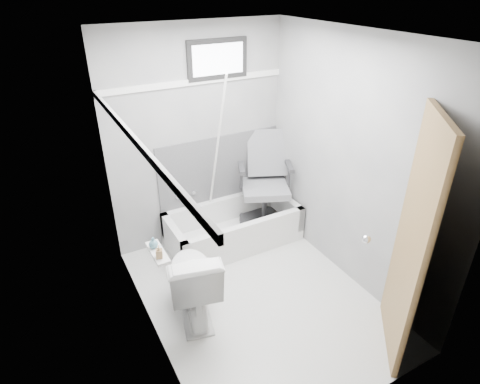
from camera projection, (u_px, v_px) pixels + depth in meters
floor at (257, 297)px, 3.91m from camera, size 2.60×2.60×0.00m
ceiling at (264, 35)px, 2.77m from camera, size 2.60×2.60×0.00m
wall_back at (198, 139)px, 4.34m from camera, size 2.00×0.02×2.40m
wall_front at (375, 280)px, 2.34m from camera, size 2.00×0.02×2.40m
wall_left at (143, 219)px, 2.92m from camera, size 0.02×2.60×2.40m
wall_right at (351, 165)px, 3.76m from camera, size 0.02×2.60×2.40m
bathtub at (233, 226)px, 4.63m from camera, size 1.50×0.70×0.42m
office_chair at (265, 182)px, 4.62m from camera, size 0.82×0.82×1.08m
toilet at (192, 280)px, 3.55m from camera, size 0.62×0.88×0.78m
door at (469, 256)px, 2.86m from camera, size 0.78×0.78×2.00m
window at (217, 59)px, 4.05m from camera, size 0.66×0.04×0.40m
backerboard at (220, 168)px, 4.63m from camera, size 1.50×0.02×0.78m
trim_back at (196, 82)px, 4.04m from camera, size 2.00×0.02×0.06m
trim_left at (134, 139)px, 2.63m from camera, size 0.02×2.60×0.06m
pole at (216, 158)px, 4.27m from camera, size 0.02×0.59×1.87m
shelf at (158, 253)px, 3.06m from camera, size 0.10×0.32×0.02m
soap_bottle_a at (159, 252)px, 2.96m from camera, size 0.06×0.06×0.10m
soap_bottle_b at (153, 243)px, 3.07m from camera, size 0.09×0.09×0.09m
faucet at (186, 197)px, 4.55m from camera, size 0.26×0.10×0.16m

